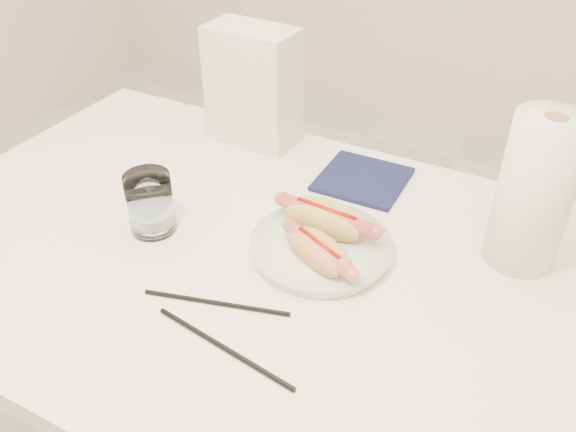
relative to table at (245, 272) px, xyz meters
The scene contains 10 objects.
table is the anchor object (origin of this frame).
plate 0.15m from the table, 19.05° to the left, with size 0.22×0.22×0.02m, color white.
hotdog_left 0.17m from the table, 35.61° to the left, with size 0.18×0.08×0.05m.
hotdog_right 0.17m from the table, ahead, with size 0.15×0.10×0.04m.
water_glass 0.20m from the table, 168.19° to the right, with size 0.08×0.08×0.11m, color white.
chopstick_near 0.16m from the table, 74.51° to the right, with size 0.01×0.01×0.22m, color black.
chopstick_far 0.24m from the table, 65.26° to the right, with size 0.01×0.01×0.24m, color black.
napkin_box 0.41m from the table, 117.51° to the left, with size 0.18×0.10×0.24m, color silver.
navy_napkin 0.30m from the table, 70.21° to the left, with size 0.16×0.16×0.01m, color #12163A.
paper_towel_roll 0.48m from the table, 23.93° to the left, with size 0.11×0.11×0.25m, color white.
Camera 1 is at (0.43, -0.65, 1.37)m, focal length 37.31 mm.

